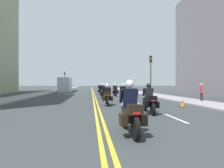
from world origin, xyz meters
name	(u,v)px	position (x,y,z in m)	size (l,w,h in m)	color
ground_plane	(92,90)	(0.00, 48.00, 0.00)	(264.00, 264.00, 0.00)	#34393B
sidewalk_left	(58,90)	(-8.23, 48.00, 0.06)	(2.83, 144.00, 0.12)	#99958C
sidewalk_right	(125,90)	(8.23, 48.00, 0.06)	(2.83, 144.00, 0.12)	gray
centreline_yellow_inner	(92,90)	(-0.12, 48.00, 0.00)	(0.12, 132.00, 0.01)	yellow
centreline_yellow_outer	(93,90)	(0.12, 48.00, 0.00)	(0.12, 132.00, 0.01)	yellow
lane_dashes_white	(116,94)	(3.41, 29.00, 0.00)	(0.14, 56.40, 0.01)	silver
motorcycle_0	(130,112)	(0.82, 5.42, 0.68)	(0.77, 2.19, 1.67)	black
motorcycle_1	(149,101)	(2.66, 9.52, 0.65)	(0.78, 2.29, 1.59)	black
motorcycle_2	(107,96)	(0.79, 13.62, 0.67)	(0.77, 2.16, 1.60)	black
motorcycle_3	(123,94)	(2.52, 16.84, 0.64)	(0.77, 2.18, 1.59)	black
motorcycle_4	(103,92)	(0.92, 21.10, 0.65)	(0.78, 2.09, 1.64)	black
motorcycle_5	(115,91)	(2.74, 24.53, 0.65)	(0.77, 2.13, 1.58)	black
motorcycle_6	(100,90)	(0.97, 28.56, 0.67)	(0.77, 2.28, 1.62)	black
traffic_cone_0	(182,102)	(5.74, 12.07, 0.34)	(0.35, 0.35, 0.68)	black
traffic_light_near	(151,69)	(7.22, 23.73, 3.52)	(0.28, 0.38, 5.14)	black
traffic_light_far	(65,78)	(-7.22, 52.13, 3.27)	(0.28, 0.38, 4.72)	black
pedestrian_0	(202,92)	(9.11, 15.42, 0.83)	(0.33, 0.41, 1.61)	#2B242C
parked_truck	(65,85)	(-5.42, 39.28, 1.27)	(2.20, 6.50, 2.80)	silver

